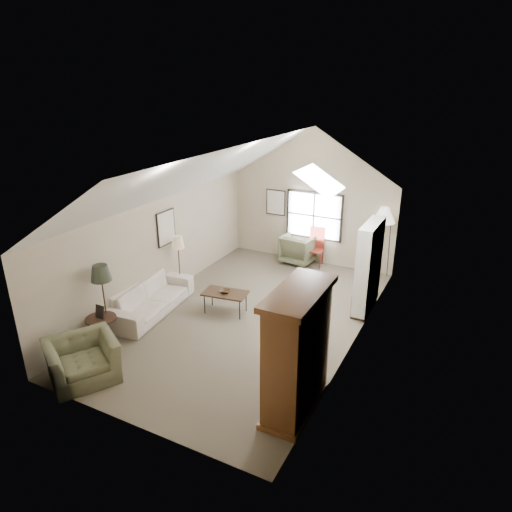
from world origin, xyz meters
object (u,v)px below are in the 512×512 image
at_px(armchair_near, 82,360).
at_px(armchair_far, 299,249).
at_px(side_table, 103,331).
at_px(armoire, 297,352).
at_px(coffee_table, 225,302).
at_px(sofa, 150,298).
at_px(side_chair, 315,247).

xyz_separation_m(armchair_near, armchair_far, (1.40, 7.15, 0.04)).
bearing_deg(side_table, armoire, 0.26).
bearing_deg(side_table, coffee_table, 56.65).
bearing_deg(sofa, armoire, -115.92).
xyz_separation_m(armchair_far, coffee_table, (-0.36, -3.74, -0.17)).
height_order(armchair_far, side_chair, side_chair).
relative_size(sofa, side_table, 3.99).
bearing_deg(side_chair, armchair_far, 172.54).
height_order(armoire, sofa, armoire).
distance_m(armoire, sofa, 4.71).
bearing_deg(armchair_far, armoire, 117.82).
bearing_deg(armoire, sofa, 160.16).
distance_m(armchair_near, side_table, 1.16).
bearing_deg(armoire, armchair_far, 111.59).
bearing_deg(sofa, side_table, 175.48).
bearing_deg(side_table, side_chair, 68.25).
relative_size(armoire, side_table, 3.49).
xyz_separation_m(sofa, coffee_table, (1.61, 0.78, -0.10)).
bearing_deg(armchair_far, side_chair, -173.77).
distance_m(armoire, armchair_far, 6.59).
distance_m(coffee_table, side_table, 2.85).
xyz_separation_m(armoire, sofa, (-4.38, 1.58, -0.73)).
distance_m(armchair_near, side_chair, 7.40).
bearing_deg(coffee_table, side_table, -123.35).
xyz_separation_m(armoire, coffee_table, (-2.77, 2.36, -0.84)).
xyz_separation_m(armchair_far, side_chair, (0.52, 0.00, 0.13)).
height_order(side_table, side_chair, side_chair).
height_order(armoire, coffee_table, armoire).
height_order(armoire, armchair_far, armoire).
height_order(coffee_table, side_table, side_table).
bearing_deg(sofa, side_chair, -34.89).
xyz_separation_m(sofa, armchair_far, (1.97, 4.52, 0.07)).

